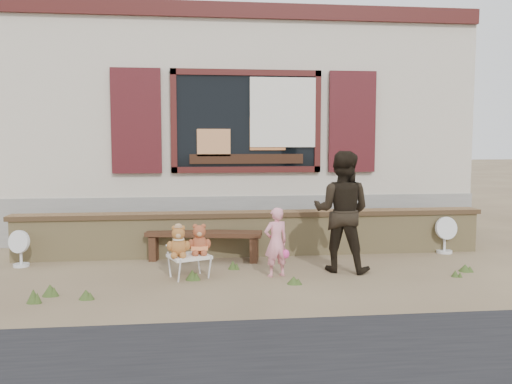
{
  "coord_description": "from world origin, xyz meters",
  "views": [
    {
      "loc": [
        -0.89,
        -7.06,
        1.74
      ],
      "look_at": [
        0.0,
        0.6,
        1.0
      ],
      "focal_mm": 38.0,
      "sensor_mm": 36.0,
      "label": 1
    }
  ],
  "objects": [
    {
      "name": "teddy_bear_right",
      "position": [
        -0.82,
        -0.22,
        0.49
      ],
      "size": [
        0.36,
        0.34,
        0.4
      ],
      "primitive_type": null,
      "rotation": [
        0.0,
        0.0,
        0.38
      ],
      "color": "brown",
      "rests_on": "folding_chair"
    },
    {
      "name": "child",
      "position": [
        0.15,
        -0.33,
        0.44
      ],
      "size": [
        0.37,
        0.3,
        0.89
      ],
      "primitive_type": "imported",
      "rotation": [
        0.0,
        0.0,
        3.44
      ],
      "color": "pink",
      "rests_on": "ground"
    },
    {
      "name": "ground",
      "position": [
        0.0,
        0.0,
        0.0
      ],
      "size": [
        80.0,
        80.0,
        0.0
      ],
      "primitive_type": "plane",
      "color": "brown",
      "rests_on": "ground"
    },
    {
      "name": "fan_right",
      "position": [
        2.96,
        0.8,
        0.29
      ],
      "size": [
        0.36,
        0.24,
        0.57
      ],
      "rotation": [
        0.0,
        0.0,
        0.1
      ],
      "color": "silver",
      "rests_on": "ground"
    },
    {
      "name": "teddy_bear_left",
      "position": [
        -1.08,
        -0.33,
        0.49
      ],
      "size": [
        0.36,
        0.34,
        0.4
      ],
      "primitive_type": null,
      "rotation": [
        0.0,
        0.0,
        0.38
      ],
      "color": "brown",
      "rests_on": "folding_chair"
    },
    {
      "name": "adult",
      "position": [
        1.06,
        -0.13,
        0.8
      ],
      "size": [
        0.96,
        0.88,
        1.6
      ],
      "primitive_type": "imported",
      "rotation": [
        0.0,
        0.0,
        2.7
      ],
      "color": "black",
      "rests_on": "ground"
    },
    {
      "name": "shopfront",
      "position": [
        0.0,
        4.49,
        2.0
      ],
      "size": [
        8.04,
        5.13,
        4.0
      ],
      "color": "gray",
      "rests_on": "ground"
    },
    {
      "name": "folding_chair",
      "position": [
        -0.95,
        -0.28,
        0.26
      ],
      "size": [
        0.6,
        0.57,
        0.29
      ],
      "rotation": [
        0.0,
        0.0,
        0.38
      ],
      "color": "silver",
      "rests_on": "ground"
    },
    {
      "name": "brick_wall",
      "position": [
        0.0,
        1.0,
        0.34
      ],
      "size": [
        7.1,
        0.36,
        0.67
      ],
      "color": "tan",
      "rests_on": "ground"
    },
    {
      "name": "grass_tufts",
      "position": [
        -0.79,
        -0.68,
        0.06
      ],
      "size": [
        5.46,
        1.41,
        0.15
      ],
      "color": "#374C1E",
      "rests_on": "ground"
    },
    {
      "name": "fan_left",
      "position": [
        -3.27,
        0.61,
        0.26
      ],
      "size": [
        0.33,
        0.22,
        0.51
      ],
      "rotation": [
        0.0,
        0.0,
        -0.37
      ],
      "color": "silver",
      "rests_on": "ground"
    },
    {
      "name": "bench",
      "position": [
        -0.75,
        0.7,
        0.31
      ],
      "size": [
        1.7,
        0.67,
        0.43
      ],
      "rotation": [
        0.0,
        0.0,
        -0.19
      ],
      "color": "#341E12",
      "rests_on": "ground"
    }
  ]
}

